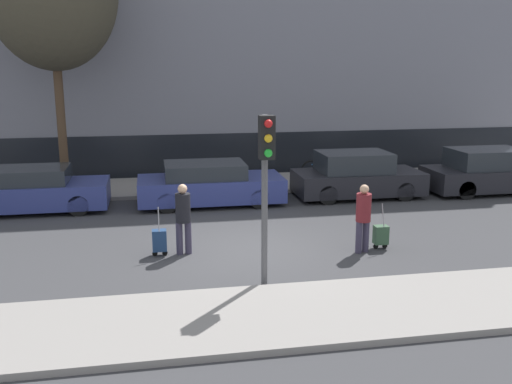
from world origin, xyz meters
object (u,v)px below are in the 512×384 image
Objects in this scene: parked_car_2 at (357,176)px; pedestrian_right at (363,215)px; parked_car_3 at (489,172)px; trolley_right at (381,235)px; parked_car_0 at (33,190)px; parked_car_1 at (209,184)px; traffic_light at (266,166)px; pedestrian_left at (183,215)px; parked_bicycle at (325,169)px; trolley_left at (159,240)px.

pedestrian_right is (-1.81, -5.30, 0.22)m from parked_car_2.
trolley_right is at bearing -139.90° from parked_car_3.
parked_car_0 is 5.17m from parked_car_1.
traffic_light is (0.36, -6.89, 1.78)m from parked_car_1.
parked_car_2 reaches higher than parked_car_0.
parked_car_1 is 1.32× the size of traffic_light.
parked_car_1 is 4.72m from pedestrian_left.
trolley_right is (8.66, -5.15, -0.28)m from parked_car_0.
parked_car_3 is 11.46m from traffic_light.
parked_car_2 reaches higher than parked_car_1.
parked_bicycle is (9.62, 2.36, -0.13)m from parked_car_0.
parked_car_3 is 8.24m from pedestrian_right.
pedestrian_left is at bearing -128.11° from parked_bicycle.
parked_car_2 is 1.22× the size of traffic_light.
pedestrian_left is at bearing -156.69° from parked_car_3.
parked_car_0 is at bearing -51.25° from pedestrian_right.
pedestrian_left is at bearing -103.14° from parked_car_1.
parked_car_0 is at bearing 178.94° from parked_car_1.
pedestrian_left is at bearing 121.72° from traffic_light.
parked_car_0 is 6.23m from pedestrian_left.
parked_bicycle is at bearing 49.32° from trolley_left.
pedestrian_left is 1.49× the size of trolley_right.
trolley_left reaches higher than parked_bicycle.
parked_bicycle is (6.07, 7.06, 0.13)m from trolley_left.
pedestrian_right is 0.79m from trolley_right.
pedestrian_left is 4.62m from trolley_right.
traffic_light is at bearing -149.56° from trolley_right.
parked_car_0 is at bearing 126.99° from trolley_left.
pedestrian_left reaches higher than parked_car_0.
pedestrian_left is at bearing 174.16° from trolley_right.
pedestrian_right is (4.59, -0.61, 0.54)m from trolley_left.
trolley_left is at bearing 175.05° from trolley_right.
parked_car_3 reaches higher than parked_car_0.
parked_bicycle is (-4.95, 2.53, -0.19)m from parked_car_3.
pedestrian_right is 3.44m from traffic_light.
parked_car_1 is 4.89m from trolley_left.
pedestrian_left is (-1.07, -4.59, 0.30)m from parked_car_1.
trolley_right is at bearing -30.75° from parked_car_0.
trolley_left is at bearing -53.01° from parked_car_0.
pedestrian_right is (8.13, -5.32, 0.28)m from parked_car_0.
parked_bicycle is (5.52, 7.04, -0.43)m from pedestrian_left.
parked_car_3 is at bearing 40.10° from trolley_right.
parked_car_3 is at bearing -0.45° from parked_car_1.
trolley_left is (-0.55, -0.02, -0.56)m from pedestrian_left.
parked_car_0 is 9.72m from pedestrian_right.
parked_car_1 is 7.13m from traffic_light.
parked_bicycle is at bearing 97.93° from parked_car_2.
parked_car_0 is 9.08m from traffic_light.
pedestrian_left is at bearing -141.44° from parked_car_2.
pedestrian_right is at bearing -7.61° from trolley_left.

